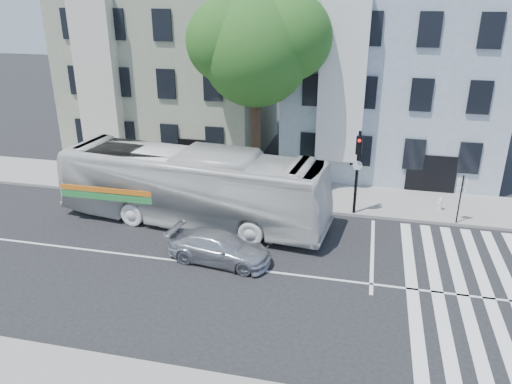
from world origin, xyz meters
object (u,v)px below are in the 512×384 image
(fire_hydrant, at_px, (440,204))
(bus, at_px, (192,186))
(sedan, at_px, (220,247))
(traffic_signal, at_px, (358,163))

(fire_hydrant, bearing_deg, bus, -162.22)
(sedan, distance_m, traffic_signal, 7.99)
(sedan, bearing_deg, traffic_signal, -35.09)
(sedan, relative_size, fire_hydrant, 6.55)
(bus, height_order, sedan, bus)
(sedan, height_order, fire_hydrant, sedan)
(traffic_signal, xyz_separation_m, fire_hydrant, (4.19, 1.42, -2.30))
(traffic_signal, bearing_deg, fire_hydrant, 21.57)
(bus, bearing_deg, fire_hydrant, -65.96)
(bus, distance_m, traffic_signal, 7.94)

